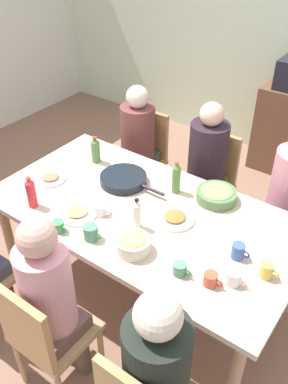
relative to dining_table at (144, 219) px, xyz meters
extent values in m
plane|color=#8E6651|center=(0.00, 0.00, -0.70)|extent=(7.25, 7.25, 0.00)
cube|color=beige|center=(0.00, 0.00, 0.05)|extent=(2.05, 1.09, 0.04)
cylinder|color=tan|center=(-0.93, -0.44, -0.33)|extent=(0.07, 0.07, 0.73)
cylinder|color=tan|center=(0.93, -0.44, -0.33)|extent=(0.07, 0.07, 0.73)
cylinder|color=tan|center=(-0.93, 0.44, -0.33)|extent=(0.07, 0.07, 0.73)
cylinder|color=#B5784B|center=(0.51, -0.67, -0.48)|extent=(0.04, 0.04, 0.43)
cylinder|color=black|center=(0.68, -0.84, 0.09)|extent=(0.30, 0.30, 0.48)
sphere|color=beige|center=(0.68, -0.84, 0.42)|extent=(0.20, 0.20, 0.20)
cube|color=#AE7E48|center=(-0.68, 0.84, -0.26)|extent=(0.40, 0.40, 0.04)
cylinder|color=#AF8547|center=(-0.51, 1.01, -0.48)|extent=(0.04, 0.04, 0.43)
cylinder|color=tan|center=(-0.85, 1.01, -0.48)|extent=(0.04, 0.04, 0.43)
cylinder|color=#B47952|center=(-0.51, 0.67, -0.48)|extent=(0.04, 0.04, 0.43)
cylinder|color=#B37F54|center=(-0.85, 0.67, -0.48)|extent=(0.04, 0.04, 0.43)
cube|color=#A4784B|center=(-0.68, 1.02, -0.02)|extent=(0.38, 0.04, 0.45)
cylinder|color=#3B423E|center=(-0.60, 0.74, -0.47)|extent=(0.09, 0.09, 0.45)
cylinder|color=#3A4746|center=(-0.76, 0.74, -0.47)|extent=(0.09, 0.09, 0.45)
cube|color=#39493A|center=(-0.68, 0.84, -0.20)|extent=(0.30, 0.30, 0.10)
cylinder|color=brown|center=(-0.68, 0.84, 0.08)|extent=(0.30, 0.30, 0.46)
sphere|color=beige|center=(-0.68, 0.84, 0.39)|extent=(0.19, 0.19, 0.19)
cylinder|color=tan|center=(-0.51, -0.67, -0.48)|extent=(0.04, 0.04, 0.43)
cylinder|color=#463B48|center=(-0.60, -0.74, -0.47)|extent=(0.09, 0.09, 0.45)
cube|color=tan|center=(0.00, -0.84, -0.26)|extent=(0.40, 0.40, 0.04)
cylinder|color=#A3875A|center=(-0.17, -1.01, -0.48)|extent=(0.04, 0.04, 0.43)
cylinder|color=tan|center=(-0.17, -0.67, -0.48)|extent=(0.04, 0.04, 0.43)
cylinder|color=tan|center=(0.17, -0.67, -0.48)|extent=(0.04, 0.04, 0.43)
cube|color=tan|center=(0.00, -1.02, -0.02)|extent=(0.38, 0.04, 0.45)
cylinder|color=brown|center=(-0.08, -0.74, -0.47)|extent=(0.09, 0.09, 0.45)
cylinder|color=brown|center=(0.08, -0.74, -0.47)|extent=(0.09, 0.09, 0.45)
cube|color=brown|center=(0.00, -0.84, -0.20)|extent=(0.30, 0.30, 0.10)
cylinder|color=pink|center=(0.00, -0.84, 0.11)|extent=(0.28, 0.28, 0.52)
sphere|color=tan|center=(0.00, -0.84, 0.46)|extent=(0.20, 0.20, 0.20)
cube|color=tan|center=(0.00, 0.84, -0.26)|extent=(0.40, 0.40, 0.04)
cylinder|color=tan|center=(0.17, 1.01, -0.48)|extent=(0.04, 0.04, 0.43)
cylinder|color=tan|center=(-0.17, 1.01, -0.48)|extent=(0.04, 0.04, 0.43)
cylinder|color=#B27E51|center=(0.17, 0.67, -0.48)|extent=(0.04, 0.04, 0.43)
cylinder|color=#AF7A58|center=(-0.17, 0.67, -0.48)|extent=(0.04, 0.04, 0.43)
cube|color=#A8834A|center=(0.00, 1.02, -0.02)|extent=(0.38, 0.04, 0.45)
cylinder|color=#504D3C|center=(0.08, 0.74, -0.47)|extent=(0.09, 0.09, 0.45)
cylinder|color=#4F443D|center=(-0.08, 0.74, -0.47)|extent=(0.09, 0.09, 0.45)
cube|color=brown|center=(0.00, 0.84, -0.20)|extent=(0.30, 0.30, 0.10)
cylinder|color=#2B1E27|center=(0.00, 0.84, 0.10)|extent=(0.30, 0.30, 0.50)
sphere|color=beige|center=(0.00, 0.84, 0.43)|extent=(0.18, 0.18, 0.18)
cube|color=#23404E|center=(0.68, 0.84, -0.26)|extent=(0.40, 0.40, 0.04)
cylinder|color=#303554|center=(0.51, 1.01, -0.48)|extent=(0.04, 0.04, 0.43)
cylinder|color=navy|center=(0.51, 0.67, -0.48)|extent=(0.04, 0.04, 0.43)
cylinder|color=brown|center=(0.76, 0.74, -0.47)|extent=(0.09, 0.09, 0.45)
cylinder|color=brown|center=(0.60, 0.74, -0.47)|extent=(0.09, 0.09, 0.45)
cube|color=brown|center=(0.68, 0.84, -0.20)|extent=(0.30, 0.30, 0.10)
cylinder|color=silver|center=(-0.75, -0.11, 0.08)|extent=(0.22, 0.22, 0.01)
ellipsoid|color=#D47756|center=(-0.75, -0.11, 0.10)|extent=(0.12, 0.12, 0.02)
cylinder|color=white|center=(-0.32, -0.28, 0.08)|extent=(0.26, 0.26, 0.01)
ellipsoid|color=tan|center=(-0.32, -0.28, 0.10)|extent=(0.14, 0.14, 0.02)
cylinder|color=beige|center=(0.21, 0.04, 0.08)|extent=(0.25, 0.25, 0.01)
ellipsoid|color=#9F6B30|center=(0.21, 0.04, 0.10)|extent=(0.14, 0.14, 0.02)
cylinder|color=#527548|center=(0.32, 0.38, 0.11)|extent=(0.27, 0.27, 0.07)
ellipsoid|color=#829D5D|center=(0.32, 0.38, 0.15)|extent=(0.22, 0.22, 0.04)
cylinder|color=beige|center=(0.17, -0.33, 0.12)|extent=(0.20, 0.20, 0.09)
ellipsoid|color=tan|center=(0.17, -0.33, 0.16)|extent=(0.16, 0.16, 0.04)
cylinder|color=black|center=(-0.31, 0.17, 0.10)|extent=(0.33, 0.33, 0.06)
cylinder|color=black|center=(-0.05, 0.17, 0.12)|extent=(0.18, 0.02, 0.02)
cylinder|color=white|center=(-0.21, -0.19, 0.11)|extent=(0.09, 0.09, 0.07)
torus|color=white|center=(-0.16, -0.19, 0.11)|extent=(0.05, 0.01, 0.05)
cylinder|color=#395AA3|center=(0.68, -0.03, 0.12)|extent=(0.07, 0.07, 0.09)
torus|color=#3C579C|center=(0.73, -0.03, 0.12)|extent=(0.05, 0.01, 0.05)
cylinder|color=white|center=(0.74, -0.22, 0.11)|extent=(0.08, 0.08, 0.08)
torus|color=white|center=(0.79, -0.22, 0.11)|extent=(0.05, 0.01, 0.05)
cylinder|color=#429358|center=(-0.30, -0.47, 0.11)|extent=(0.07, 0.07, 0.07)
torus|color=#418F5C|center=(-0.26, -0.47, 0.11)|extent=(0.05, 0.01, 0.05)
cylinder|color=#4B8569|center=(-0.10, -0.40, 0.12)|extent=(0.09, 0.09, 0.09)
torus|color=#479360|center=(-0.04, -0.40, 0.12)|extent=(0.05, 0.01, 0.05)
cylinder|color=#DFBD4D|center=(0.86, -0.07, 0.12)|extent=(0.07, 0.07, 0.09)
torus|color=#DCD04C|center=(0.91, -0.07, 0.12)|extent=(0.05, 0.01, 0.05)
cylinder|color=#C84F35|center=(0.65, -0.30, 0.11)|extent=(0.07, 0.07, 0.08)
torus|color=#CF423A|center=(0.70, -0.30, 0.11)|extent=(0.05, 0.01, 0.05)
cylinder|color=#518965|center=(0.48, -0.33, 0.11)|extent=(0.07, 0.07, 0.07)
torus|color=#418F5C|center=(0.53, -0.33, 0.11)|extent=(0.05, 0.01, 0.05)
cylinder|color=#507B39|center=(0.05, 0.30, 0.17)|extent=(0.06, 0.06, 0.20)
cone|color=#498534|center=(0.05, 0.30, 0.28)|extent=(0.05, 0.05, 0.03)
cylinder|color=red|center=(0.05, 0.30, 0.30)|extent=(0.03, 0.03, 0.01)
cylinder|color=red|center=(-0.62, -0.39, 0.17)|extent=(0.06, 0.06, 0.18)
cone|color=red|center=(-0.62, -0.39, 0.27)|extent=(0.06, 0.06, 0.03)
cylinder|color=red|center=(-0.62, -0.39, 0.29)|extent=(0.03, 0.03, 0.01)
cylinder|color=silver|center=(0.06, -0.15, 0.16)|extent=(0.05, 0.05, 0.17)
cone|color=silver|center=(0.06, -0.15, 0.26)|extent=(0.05, 0.05, 0.03)
cylinder|color=black|center=(0.06, -0.15, 0.28)|extent=(0.03, 0.03, 0.01)
cylinder|color=#4F823E|center=(-0.65, 0.27, 0.16)|extent=(0.07, 0.07, 0.17)
cone|color=#4C7A33|center=(-0.65, 0.27, 0.26)|extent=(0.06, 0.06, 0.03)
cylinder|color=red|center=(-0.65, 0.27, 0.28)|extent=(0.03, 0.03, 0.01)
camera|label=1|loc=(1.24, -1.69, 1.76)|focal=38.67mm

